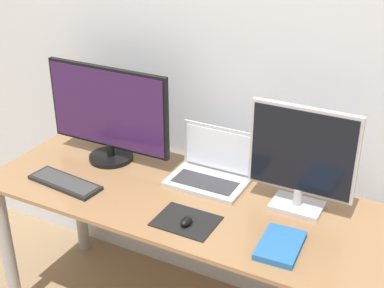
{
  "coord_description": "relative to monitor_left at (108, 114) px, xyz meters",
  "views": [
    {
      "loc": [
        0.92,
        -1.34,
        1.9
      ],
      "look_at": [
        0.02,
        0.39,
        0.94
      ],
      "focal_mm": 50.0,
      "sensor_mm": 36.0,
      "label": 1
    }
  ],
  "objects": [
    {
      "name": "monitor_right",
      "position": [
        0.9,
        0.0,
        -0.01
      ],
      "size": [
        0.42,
        0.14,
        0.43
      ],
      "color": "#B2B2B7",
      "rests_on": "desk"
    },
    {
      "name": "mousepad",
      "position": [
        0.56,
        -0.29,
        -0.23
      ],
      "size": [
        0.24,
        0.18,
        0.0
      ],
      "color": "black",
      "rests_on": "desk"
    },
    {
      "name": "laptop",
      "position": [
        0.5,
        0.04,
        -0.17
      ],
      "size": [
        0.33,
        0.22,
        0.23
      ],
      "color": "#ADADB2",
      "rests_on": "desk"
    },
    {
      "name": "mouse",
      "position": [
        0.57,
        -0.32,
        -0.21
      ],
      "size": [
        0.04,
        0.06,
        0.03
      ],
      "color": "black",
      "rests_on": "mousepad"
    },
    {
      "name": "wall_back",
      "position": [
        0.45,
        0.26,
        0.29
      ],
      "size": [
        7.0,
        0.05,
        2.5
      ],
      "color": "silver",
      "rests_on": "ground_plane"
    },
    {
      "name": "desk",
      "position": [
        0.45,
        -0.13,
        -0.37
      ],
      "size": [
        1.71,
        0.65,
        0.72
      ],
      "color": "olive",
      "rests_on": "ground_plane"
    },
    {
      "name": "keyboard",
      "position": [
        -0.04,
        -0.29,
        -0.22
      ],
      "size": [
        0.35,
        0.15,
        0.02
      ],
      "color": "black",
      "rests_on": "desk"
    },
    {
      "name": "monitor_left",
      "position": [
        0.0,
        0.0,
        0.0
      ],
      "size": [
        0.62,
        0.21,
        0.45
      ],
      "color": "black",
      "rests_on": "desk"
    },
    {
      "name": "book",
      "position": [
        0.93,
        -0.28,
        -0.22
      ],
      "size": [
        0.15,
        0.22,
        0.02
      ],
      "color": "#235B9E",
      "rests_on": "desk"
    }
  ]
}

